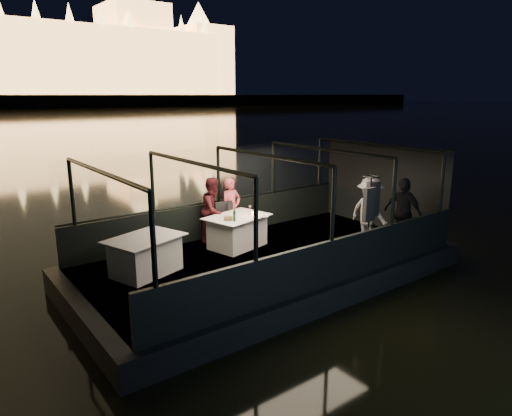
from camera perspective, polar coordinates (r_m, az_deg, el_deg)
boat_hull at (r=10.65m, az=1.30°, el=-8.54°), size 8.60×4.40×1.00m
boat_deck at (r=10.48m, az=1.32°, el=-6.11°), size 8.00×4.00×0.04m
gunwale_port at (r=11.90m, az=-4.63°, el=-1.31°), size 8.00×0.08×0.90m
gunwale_starboard at (r=8.93m, az=9.34°, el=-6.73°), size 8.00×0.08×0.90m
cabin_glass_port at (r=11.65m, az=-4.74°, el=4.15°), size 8.00×0.02×1.40m
cabin_glass_starboard at (r=8.59m, az=9.64°, el=0.46°), size 8.00×0.02×1.40m
cabin_roof_glass at (r=9.92m, az=1.39°, el=6.57°), size 8.00×4.00×0.02m
end_wall_fore at (r=8.37m, az=-20.78°, el=-3.84°), size 0.02×4.00×2.30m
end_wall_aft at (r=12.94m, az=15.44°, el=2.66°), size 0.02×4.00×2.30m
canopy_ribs at (r=10.14m, az=1.36°, el=0.11°), size 8.00×4.00×2.30m
dining_table_central at (r=10.98m, az=-2.35°, el=-2.95°), size 1.65×1.36×0.77m
dining_table_aft at (r=9.63m, az=-13.63°, el=-5.81°), size 1.73×1.47×0.78m
chair_port_left at (r=11.34m, az=-3.48°, el=-2.06°), size 0.52×0.52×0.98m
chair_port_right at (r=11.48m, az=-2.41°, el=-1.85°), size 0.58×0.58×0.94m
coat_stand at (r=10.36m, az=13.91°, el=-1.43°), size 0.57×0.47×1.92m
person_woman_coral at (r=11.62m, az=-3.12°, el=-0.13°), size 0.57×0.40×1.54m
person_man_maroon at (r=11.35m, az=-5.30°, el=-0.51°), size 0.96×0.87×1.62m
passenger_stripe at (r=11.20m, az=14.02°, el=-0.55°), size 0.69×1.14×1.71m
passenger_dark at (r=11.43m, az=17.82°, el=-0.52°), size 0.47×1.02×1.69m
wine_bottle at (r=10.43m, az=-2.72°, el=-0.84°), size 0.07×0.07×0.29m
bread_basket at (r=10.53m, az=-3.50°, el=-1.31°), size 0.25×0.25×0.08m
amber_candle at (r=10.89m, az=-0.43°, el=-0.77°), size 0.06×0.06×0.08m
plate_near at (r=10.85m, az=0.98°, el=-1.01°), size 0.29×0.29×0.01m
plate_far at (r=10.69m, az=-3.28°, el=-1.27°), size 0.32×0.32×0.02m
wine_glass_white at (r=10.39m, az=-2.59°, el=-1.20°), size 0.07×0.07×0.17m
wine_glass_red at (r=11.03m, az=-0.76°, el=-0.28°), size 0.09×0.09×0.21m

